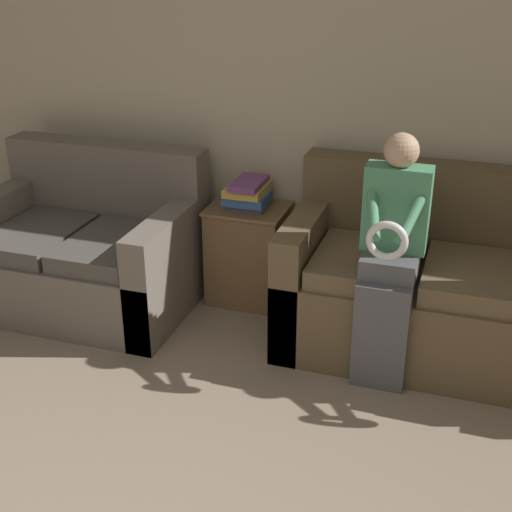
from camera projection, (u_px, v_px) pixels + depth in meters
The scene contains 6 objects.
wall_back at pixel (302, 94), 4.18m from camera, with size 7.31×0.06×2.55m.
couch_main at pixel (475, 296), 3.85m from camera, with size 2.06×0.87×0.98m.
couch_side at pixel (88, 253), 4.42m from camera, with size 1.32×0.92×0.95m.
child_left_seated at pixel (391, 253), 3.52m from camera, with size 0.33×0.38×1.28m.
side_shelf at pixel (248, 253), 4.44m from camera, with size 0.48×0.39×0.62m.
book_stack at pixel (248, 193), 4.28m from camera, with size 0.25×0.32×0.18m.
Camera 1 is at (1.06, -1.12, 2.15)m, focal length 50.00 mm.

